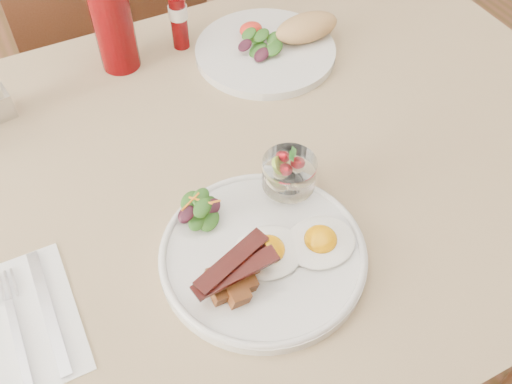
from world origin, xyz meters
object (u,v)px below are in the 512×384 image
object	(u,v)px
table	(222,207)
chair_far	(114,56)
second_plate	(275,44)
main_plate	(263,255)
fruit_cup	(289,173)
hot_sauce_bottle	(179,19)
ketchup_bottle	(112,19)

from	to	relation	value
table	chair_far	size ratio (longest dim) A/B	1.43
second_plate	main_plate	bearing A→B (deg)	-120.14
fruit_cup	chair_far	bearing A→B (deg)	94.96
main_plate	chair_far	bearing A→B (deg)	89.08
second_plate	hot_sauce_bottle	world-z (taller)	hot_sauce_bottle
chair_far	hot_sauce_bottle	size ratio (longest dim) A/B	7.67
table	fruit_cup	size ratio (longest dim) A/B	17.21
table	second_plate	bearing A→B (deg)	46.24
table	fruit_cup	distance (m)	0.19
second_plate	ketchup_bottle	size ratio (longest dim) A/B	1.38
ketchup_bottle	hot_sauce_bottle	size ratio (longest dim) A/B	1.69
ketchup_bottle	table	bearing A→B (deg)	-81.15
hot_sauce_bottle	ketchup_bottle	bearing A→B (deg)	-178.59
table	ketchup_bottle	xyz separation A→B (m)	(-0.05, 0.32, 0.18)
main_plate	second_plate	xyz separation A→B (m)	(0.23, 0.40, 0.01)
chair_far	fruit_cup	world-z (taller)	chair_far
main_plate	fruit_cup	world-z (taller)	fruit_cup
ketchup_bottle	chair_far	bearing A→B (deg)	81.67
second_plate	hot_sauce_bottle	size ratio (longest dim) A/B	2.33
table	main_plate	distance (m)	0.20
chair_far	fruit_cup	distance (m)	0.81
table	main_plate	bearing A→B (deg)	-94.49
second_plate	chair_far	bearing A→B (deg)	116.52
fruit_cup	second_plate	world-z (taller)	fruit_cup
chair_far	ketchup_bottle	xyz separation A→B (m)	(-0.05, -0.34, 0.32)
table	second_plate	size ratio (longest dim) A/B	4.71
main_plate	hot_sauce_bottle	size ratio (longest dim) A/B	2.31
chair_far	fruit_cup	bearing A→B (deg)	-85.04
ketchup_bottle	hot_sauce_bottle	bearing A→B (deg)	1.41
ketchup_bottle	fruit_cup	bearing A→B (deg)	-74.47
table	hot_sauce_bottle	size ratio (longest dim) A/B	10.98
fruit_cup	table	bearing A→B (deg)	124.56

